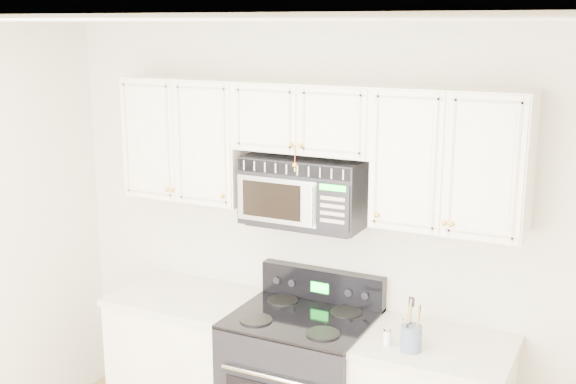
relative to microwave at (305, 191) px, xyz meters
The scene contains 7 objects.
room 1.60m from the microwave, 89.20° to the right, with size 3.51×3.51×2.61m.
base_cabinet_left 1.45m from the microwave, behind, with size 0.86×0.65×0.92m.
upper_cabinets 0.29m from the microwave, 39.94° to the left, with size 2.44×0.37×0.75m.
microwave is the anchor object (origin of this frame).
utensil_crock 1.03m from the microwave, 20.36° to the right, with size 0.11×0.11×0.30m.
shaker_salt 0.95m from the microwave, 23.98° to the right, with size 0.04×0.04×0.10m.
shaker_pepper 0.95m from the microwave, ahead, with size 0.04×0.04×0.09m.
Camera 1 is at (1.70, -2.12, 2.59)m, focal length 45.00 mm.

